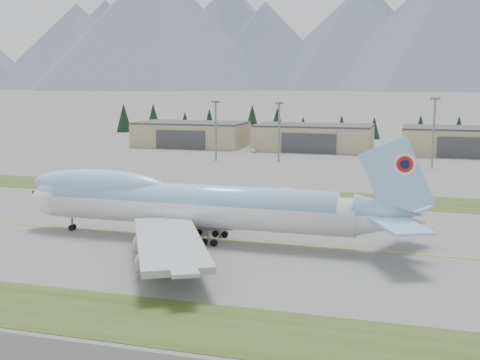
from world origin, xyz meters
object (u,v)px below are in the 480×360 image
(boeing_747_freighter, at_px, (192,204))
(hangar_center, at_px, (314,137))
(hangar_left, at_px, (191,134))
(hangar_right, at_px, (466,141))
(service_vehicle_b, at_px, (394,159))
(service_vehicle_a, at_px, (253,152))

(boeing_747_freighter, height_order, hangar_center, boeing_747_freighter)
(boeing_747_freighter, height_order, hangar_left, boeing_747_freighter)
(boeing_747_freighter, relative_size, hangar_center, 1.56)
(hangar_right, bearing_deg, service_vehicle_b, -138.66)
(hangar_center, bearing_deg, service_vehicle_a, -145.59)
(hangar_right, bearing_deg, hangar_center, 180.00)
(boeing_747_freighter, xyz_separation_m, service_vehicle_a, (-24.81, 136.14, -6.57))
(hangar_center, distance_m, service_vehicle_b, 41.21)
(hangar_right, height_order, service_vehicle_a, hangar_right)
(hangar_left, relative_size, service_vehicle_a, 11.90)
(hangar_center, distance_m, hangar_right, 60.00)
(hangar_center, bearing_deg, hangar_right, 0.00)
(hangar_left, relative_size, service_vehicle_b, 12.52)
(hangar_center, xyz_separation_m, service_vehicle_b, (33.62, -23.21, -5.39))
(boeing_747_freighter, relative_size, hangar_left, 1.56)
(hangar_center, bearing_deg, service_vehicle_b, -34.62)
(hangar_left, bearing_deg, service_vehicle_a, -24.91)
(service_vehicle_b, bearing_deg, hangar_left, 63.19)
(service_vehicle_a, bearing_deg, hangar_left, 125.56)
(hangar_left, distance_m, hangar_center, 55.00)
(boeing_747_freighter, distance_m, hangar_right, 161.89)
(hangar_left, xyz_separation_m, hangar_center, (55.00, 0.00, 0.00))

